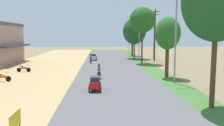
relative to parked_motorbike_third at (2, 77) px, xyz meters
name	(u,v)px	position (x,y,z in m)	size (l,w,h in m)	color
parked_motorbike_third	(2,77)	(0.00, 0.00, 0.00)	(1.80, 0.54, 0.94)	black
parked_motorbike_fourth	(24,68)	(0.18, 6.29, 0.00)	(1.80, 0.54, 0.94)	black
street_signboard	(15,122)	(6.46, -14.45, 0.55)	(0.06, 1.30, 1.50)	#262628
median_tree_nearest	(217,1)	(17.54, -9.63, 6.46)	(4.42, 4.42, 9.60)	#4C351E
median_tree_second	(168,34)	(17.74, 1.60, 4.45)	(2.87, 2.87, 6.84)	#4C351E
median_tree_third	(142,20)	(17.30, 15.03, 6.82)	(4.38, 4.38, 9.49)	#4C351E
median_tree_fourth	(134,31)	(17.19, 23.29, 5.12)	(4.78, 4.78, 8.32)	#4C351E
median_tree_fifth	(132,33)	(17.73, 30.19, 4.87)	(2.95, 2.95, 7.19)	#4C351E
streetlamp_near	(176,35)	(17.59, -1.64, 4.32)	(3.16, 0.20, 8.42)	gray
streetlamp_mid	(139,37)	(17.59, 19.78, 4.01)	(3.16, 0.20, 7.82)	gray
streetlamp_far	(129,37)	(17.59, 35.17, 3.84)	(3.16, 0.20, 7.49)	gray
utility_pole_near	(155,34)	(20.16, 17.83, 4.42)	(1.80, 0.20, 9.55)	brown
utility_pole_far	(154,35)	(20.74, 20.94, 4.28)	(1.80, 0.20, 9.29)	brown
car_hatchback_red	(95,83)	(9.68, -4.48, 0.19)	(1.04, 2.00, 1.23)	red
car_sedan_silver	(94,57)	(8.93, 20.27, 0.19)	(1.10, 2.26, 1.19)	#B7BCC1
motorbike_foreground_rider	(99,72)	(10.01, 0.92, 0.30)	(0.54, 1.80, 1.66)	black
motorbike_ahead_second	(91,59)	(8.52, 15.32, 0.30)	(0.54, 1.80, 1.66)	black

